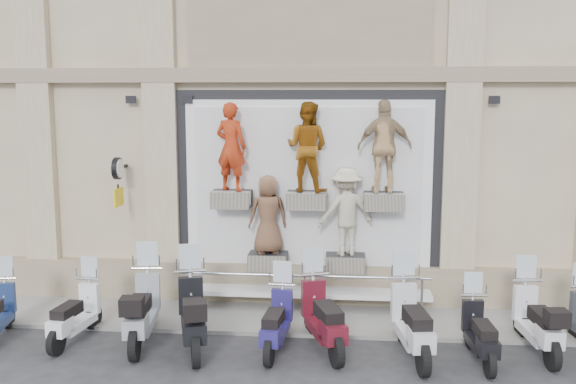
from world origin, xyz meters
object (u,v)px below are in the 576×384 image
scooter_e (276,311)px  scooter_d (192,302)px  scooter_f (323,304)px  scooter_g (412,309)px  scooter_h (481,322)px  scooter_b (75,303)px  scooter_i (538,309)px  guard_rail (305,297)px  clock_sign_bracket (118,175)px  scooter_c (142,297)px

scooter_e → scooter_d: bearing=-173.7°
scooter_d → scooter_f: bearing=-12.1°
scooter_g → scooter_h: (1.12, -0.09, -0.16)m
scooter_e → scooter_g: scooter_g is taller
scooter_d → scooter_h: 4.92m
scooter_f → scooter_g: scooter_g is taller
scooter_b → scooter_e: 3.68m
scooter_e → scooter_i: bearing=8.7°
guard_rail → scooter_f: 1.63m
scooter_f → scooter_e: bearing=169.9°
scooter_e → scooter_b: bearing=-177.0°
clock_sign_bracket → scooter_h: (6.96, -2.26, -2.10)m
scooter_g → scooter_i: size_ratio=1.07×
scooter_g → clock_sign_bracket: bearing=151.3°
clock_sign_bracket → scooter_g: (5.84, -2.17, -1.95)m
clock_sign_bracket → scooter_e: 4.59m
guard_rail → scooter_f: (0.42, -1.52, 0.37)m
clock_sign_bracket → scooter_g: clock_sign_bracket is taller
guard_rail → scooter_g: (1.94, -1.70, 0.39)m
scooter_c → scooter_h: bearing=-10.2°
scooter_e → scooter_i: scooter_i is taller
scooter_c → scooter_d: bearing=-17.9°
scooter_h → scooter_g: bearing=172.0°
scooter_d → scooter_h: bearing=-17.5°
scooter_c → scooter_e: 2.44m
scooter_b → scooter_f: bearing=6.7°
clock_sign_bracket → scooter_i: size_ratio=0.52×
scooter_b → scooter_i: (8.17, 0.21, 0.07)m
scooter_b → scooter_g: size_ratio=0.84×
scooter_i → clock_sign_bracket: bearing=162.5°
clock_sign_bracket → scooter_h: bearing=-18.0°
scooter_f → scooter_g: bearing=-25.6°
scooter_e → guard_rail: bearing=81.5°
scooter_b → scooter_c: size_ratio=0.84×
scooter_b → scooter_e: (3.68, -0.11, 0.01)m
guard_rail → scooter_i: bearing=-17.9°
guard_rail → scooter_b: bearing=-159.2°
guard_rail → scooter_h: 3.55m
scooter_b → scooter_i: scooter_i is taller
clock_sign_bracket → scooter_h: 7.61m
scooter_f → scooter_h: size_ratio=1.20×
scooter_i → guard_rail: bearing=157.2°
clock_sign_bracket → scooter_d: (2.04, -2.16, -1.93)m
scooter_c → scooter_e: bearing=-10.7°
scooter_b → scooter_i: bearing=7.9°
scooter_i → scooter_h: bearing=-161.3°
scooter_c → scooter_g: bearing=-9.7°
scooter_g → scooter_d: bearing=171.6°
scooter_d → scooter_f: 2.29m
scooter_b → scooter_d: 2.22m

